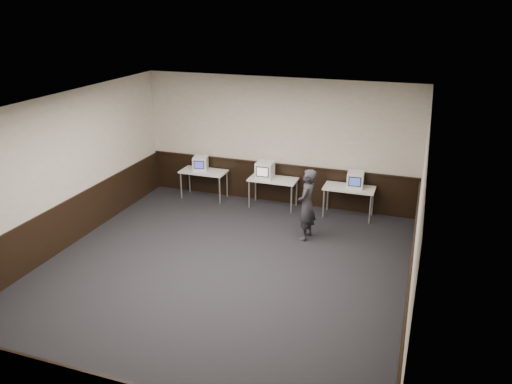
# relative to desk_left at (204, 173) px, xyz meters

# --- Properties ---
(floor) EXTENTS (8.00, 8.00, 0.00)m
(floor) POSITION_rel_desk_left_xyz_m (1.90, -3.60, -0.68)
(floor) COLOR black
(floor) RESTS_ON ground
(ceiling) EXTENTS (8.00, 8.00, 0.00)m
(ceiling) POSITION_rel_desk_left_xyz_m (1.90, -3.60, 2.52)
(ceiling) COLOR white
(ceiling) RESTS_ON back_wall
(back_wall) EXTENTS (7.00, 0.00, 7.00)m
(back_wall) POSITION_rel_desk_left_xyz_m (1.90, 0.40, 0.92)
(back_wall) COLOR beige
(back_wall) RESTS_ON ground
(front_wall) EXTENTS (7.00, 0.00, 7.00)m
(front_wall) POSITION_rel_desk_left_xyz_m (1.90, -7.60, 0.92)
(front_wall) COLOR beige
(front_wall) RESTS_ON ground
(left_wall) EXTENTS (0.00, 8.00, 8.00)m
(left_wall) POSITION_rel_desk_left_xyz_m (-1.60, -3.60, 0.92)
(left_wall) COLOR beige
(left_wall) RESTS_ON ground
(right_wall) EXTENTS (0.00, 8.00, 8.00)m
(right_wall) POSITION_rel_desk_left_xyz_m (5.40, -3.60, 0.92)
(right_wall) COLOR beige
(right_wall) RESTS_ON ground
(wainscot_back) EXTENTS (6.98, 0.04, 1.00)m
(wainscot_back) POSITION_rel_desk_left_xyz_m (1.90, 0.38, -0.18)
(wainscot_back) COLOR black
(wainscot_back) RESTS_ON back_wall
(wainscot_left) EXTENTS (0.04, 7.98, 1.00)m
(wainscot_left) POSITION_rel_desk_left_xyz_m (-1.58, -3.60, -0.18)
(wainscot_left) COLOR black
(wainscot_left) RESTS_ON left_wall
(wainscot_right) EXTENTS (0.04, 7.98, 1.00)m
(wainscot_right) POSITION_rel_desk_left_xyz_m (5.38, -3.60, -0.18)
(wainscot_right) COLOR black
(wainscot_right) RESTS_ON right_wall
(wainscot_rail) EXTENTS (6.98, 0.06, 0.04)m
(wainscot_rail) POSITION_rel_desk_left_xyz_m (1.90, 0.36, 0.34)
(wainscot_rail) COLOR black
(wainscot_rail) RESTS_ON wainscot_back
(desk_left) EXTENTS (1.20, 0.60, 0.75)m
(desk_left) POSITION_rel_desk_left_xyz_m (0.00, 0.00, 0.00)
(desk_left) COLOR silver
(desk_left) RESTS_ON ground
(desk_center) EXTENTS (1.20, 0.60, 0.75)m
(desk_center) POSITION_rel_desk_left_xyz_m (1.90, 0.00, 0.00)
(desk_center) COLOR silver
(desk_center) RESTS_ON ground
(desk_right) EXTENTS (1.20, 0.60, 0.75)m
(desk_right) POSITION_rel_desk_left_xyz_m (3.80, 0.00, 0.00)
(desk_right) COLOR silver
(desk_right) RESTS_ON ground
(emac_left) EXTENTS (0.45, 0.46, 0.36)m
(emac_left) POSITION_rel_desk_left_xyz_m (-0.10, 0.04, 0.25)
(emac_left) COLOR white
(emac_left) RESTS_ON desk_left
(emac_center) EXTENTS (0.43, 0.46, 0.42)m
(emac_center) POSITION_rel_desk_left_xyz_m (1.69, -0.02, 0.28)
(emac_center) COLOR white
(emac_center) RESTS_ON desk_center
(emac_right) EXTENTS (0.41, 0.44, 0.38)m
(emac_right) POSITION_rel_desk_left_xyz_m (3.92, 0.04, 0.26)
(emac_right) COLOR white
(emac_right) RESTS_ON desk_right
(person) EXTENTS (0.44, 0.62, 1.60)m
(person) POSITION_rel_desk_left_xyz_m (3.12, -1.50, 0.12)
(person) COLOR #29282E
(person) RESTS_ON ground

